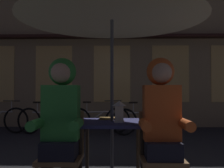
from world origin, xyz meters
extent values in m
cube|color=navy|center=(0.00, 0.00, 0.72)|extent=(0.72, 0.72, 0.04)
cylinder|color=#2D2319|center=(-0.31, -0.31, 0.35)|extent=(0.04, 0.04, 0.70)
cylinder|color=#2D2319|center=(0.31, -0.31, 0.35)|extent=(0.04, 0.04, 0.70)
cylinder|color=#2D2319|center=(-0.31, 0.31, 0.35)|extent=(0.04, 0.04, 0.70)
cylinder|color=#2D2319|center=(0.31, 0.31, 0.35)|extent=(0.04, 0.04, 0.70)
cylinder|color=#4C4C51|center=(0.00, 0.00, 1.12)|extent=(0.04, 0.04, 2.25)
cone|color=tan|center=(0.00, 0.00, 2.06)|extent=(2.10, 2.10, 0.38)
cube|color=white|center=(0.08, -0.10, 0.75)|extent=(0.11, 0.11, 0.02)
cube|color=white|center=(0.08, -0.10, 0.84)|extent=(0.09, 0.09, 0.16)
pyramid|color=white|center=(0.08, -0.10, 0.94)|extent=(0.11, 0.11, 0.06)
cube|color=olive|center=(-0.48, -0.44, 0.43)|extent=(0.40, 0.40, 0.04)
cube|color=olive|center=(-0.48, -0.26, 0.66)|extent=(0.40, 0.03, 0.42)
cube|color=olive|center=(0.48, -0.44, 0.43)|extent=(0.40, 0.40, 0.04)
cube|color=olive|center=(0.48, -0.26, 0.66)|extent=(0.40, 0.03, 0.42)
cube|color=black|center=(-0.48, -0.44, 0.53)|extent=(0.32, 0.36, 0.16)
cube|color=#338C38|center=(-0.48, -0.40, 0.87)|extent=(0.34, 0.22, 0.52)
cylinder|color=#338C38|center=(-0.30, -0.62, 0.78)|extent=(0.09, 0.30, 0.09)
cylinder|color=#338C38|center=(-0.66, -0.62, 0.78)|extent=(0.09, 0.30, 0.09)
sphere|color=tan|center=(-0.48, -0.40, 1.25)|extent=(0.21, 0.21, 0.21)
sphere|color=#338C38|center=(-0.48, -0.35, 1.26)|extent=(0.27, 0.27, 0.27)
cube|color=black|center=(0.48, -0.44, 0.53)|extent=(0.32, 0.36, 0.16)
cube|color=#E05B23|center=(0.48, -0.40, 0.87)|extent=(0.34, 0.22, 0.52)
cylinder|color=#E05B23|center=(0.66, -0.62, 0.78)|extent=(0.09, 0.30, 0.09)
cylinder|color=#E05B23|center=(0.30, -0.62, 0.78)|extent=(0.09, 0.30, 0.09)
sphere|color=tan|center=(0.48, -0.40, 1.25)|extent=(0.21, 0.21, 0.21)
sphere|color=#E05B23|center=(0.48, -0.35, 1.26)|extent=(0.27, 0.27, 0.27)
cube|color=#937A56|center=(-0.10, 5.40, 3.10)|extent=(10.00, 0.60, 6.20)
cube|color=#E0B260|center=(-1.86, 5.09, 1.60)|extent=(1.10, 0.02, 1.70)
cube|color=#E0B260|center=(-0.10, 5.09, 1.60)|extent=(1.10, 0.02, 1.70)
cube|color=#E0B260|center=(1.66, 5.09, 1.60)|extent=(1.10, 0.02, 1.70)
cube|color=#331914|center=(-0.10, 4.95, 2.70)|extent=(9.00, 0.36, 0.08)
torus|color=black|center=(-2.53, 3.85, 0.33)|extent=(0.66, 0.08, 0.66)
cylinder|color=#ADA89E|center=(-2.65, 3.86, 0.68)|extent=(0.02, 0.02, 0.28)
cylinder|color=black|center=(-2.65, 3.86, 0.82)|extent=(0.44, 0.05, 0.02)
torus|color=black|center=(-1.16, 3.53, 0.33)|extent=(0.66, 0.19, 0.66)
torus|color=black|center=(-2.16, 3.74, 0.33)|extent=(0.66, 0.19, 0.66)
cylinder|color=#ADA89E|center=(-1.66, 3.63, 0.54)|extent=(0.83, 0.21, 0.04)
cylinder|color=#ADA89E|center=(-1.78, 3.66, 0.36)|extent=(0.60, 0.16, 0.44)
cylinder|color=#ADA89E|center=(-1.94, 3.69, 0.66)|extent=(0.02, 0.02, 0.24)
cube|color=black|center=(-1.94, 3.69, 0.79)|extent=(0.21, 0.12, 0.04)
cylinder|color=#ADA89E|center=(-1.28, 3.55, 0.68)|extent=(0.02, 0.02, 0.28)
cylinder|color=black|center=(-1.28, 3.55, 0.82)|extent=(0.44, 0.12, 0.02)
torus|color=black|center=(0.07, 3.97, 0.33)|extent=(0.66, 0.16, 0.66)
torus|color=black|center=(-0.93, 3.79, 0.33)|extent=(0.66, 0.16, 0.66)
cylinder|color=#ADA89E|center=(-0.43, 3.88, 0.54)|extent=(0.83, 0.18, 0.04)
cylinder|color=#ADA89E|center=(-0.55, 3.86, 0.36)|extent=(0.60, 0.14, 0.44)
cylinder|color=#ADA89E|center=(-0.71, 3.83, 0.66)|extent=(0.02, 0.02, 0.24)
cube|color=black|center=(-0.71, 3.83, 0.79)|extent=(0.21, 0.11, 0.04)
cylinder|color=#ADA89E|center=(-0.05, 3.95, 0.68)|extent=(0.02, 0.02, 0.28)
cylinder|color=black|center=(-0.05, 3.95, 0.82)|extent=(0.44, 0.10, 0.02)
torus|color=black|center=(1.22, 3.81, 0.33)|extent=(0.65, 0.21, 0.66)
torus|color=black|center=(0.23, 3.56, 0.33)|extent=(0.65, 0.21, 0.66)
cylinder|color=#ADA89E|center=(0.73, 3.68, 0.54)|extent=(0.82, 0.24, 0.04)
cylinder|color=#ADA89E|center=(0.61, 3.66, 0.36)|extent=(0.60, 0.18, 0.44)
cylinder|color=#ADA89E|center=(0.45, 3.62, 0.66)|extent=(0.02, 0.02, 0.24)
cube|color=black|center=(0.45, 3.62, 0.79)|extent=(0.21, 0.13, 0.04)
cylinder|color=#ADA89E|center=(1.11, 3.78, 0.68)|extent=(0.02, 0.02, 0.28)
cylinder|color=black|center=(1.11, 3.78, 0.82)|extent=(0.43, 0.13, 0.02)
cube|color=olive|center=(-0.05, 0.20, 0.75)|extent=(0.21, 0.15, 0.02)
camera|label=1|loc=(0.06, -2.97, 1.07)|focal=43.06mm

